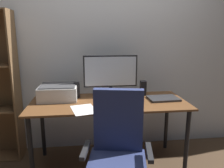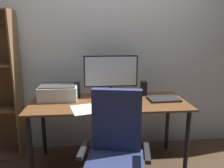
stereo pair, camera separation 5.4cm
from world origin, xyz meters
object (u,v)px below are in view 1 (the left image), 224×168
(monitor, at_px, (110,73))
(keyboard, at_px, (113,106))
(laptop, at_px, (163,98))
(desk, at_px, (109,109))
(printer, at_px, (58,92))
(office_chair, at_px, (117,161))
(speaker_left, at_px, (77,90))
(coffee_mug, at_px, (120,97))
(mouse, at_px, (134,104))
(speaker_right, at_px, (143,88))

(monitor, bearing_deg, keyboard, -92.97)
(keyboard, distance_m, laptop, 0.60)
(monitor, bearing_deg, desk, -101.17)
(printer, bearing_deg, office_chair, -56.95)
(monitor, relative_size, office_chair, 0.60)
(desk, distance_m, monitor, 0.41)
(office_chair, bearing_deg, keyboard, 98.21)
(monitor, xyz_separation_m, speaker_left, (-0.38, -0.01, -0.18))
(desk, bearing_deg, monitor, 78.83)
(office_chair, bearing_deg, monitor, 98.09)
(desk, xyz_separation_m, monitor, (0.04, 0.20, 0.35))
(keyboard, bearing_deg, laptop, 15.62)
(monitor, height_order, coffee_mug, monitor)
(monitor, height_order, office_chair, monitor)
(mouse, relative_size, printer, 0.24)
(mouse, height_order, coffee_mug, coffee_mug)
(keyboard, xyz_separation_m, laptop, (0.58, 0.19, 0.00))
(monitor, relative_size, printer, 1.50)
(coffee_mug, bearing_deg, printer, 164.34)
(monitor, xyz_separation_m, laptop, (0.56, -0.20, -0.26))
(coffee_mug, bearing_deg, laptop, 5.08)
(desk, relative_size, speaker_left, 9.62)
(keyboard, xyz_separation_m, speaker_right, (0.40, 0.38, 0.08))
(monitor, xyz_separation_m, office_chair, (-0.04, -0.88, -0.55))
(speaker_left, bearing_deg, monitor, 1.19)
(keyboard, height_order, speaker_right, speaker_right)
(coffee_mug, bearing_deg, speaker_right, 37.72)
(desk, distance_m, office_chair, 0.70)
(mouse, distance_m, speaker_left, 0.68)
(mouse, height_order, speaker_right, speaker_right)
(speaker_left, bearing_deg, speaker_right, 0.00)
(coffee_mug, relative_size, office_chair, 0.11)
(coffee_mug, relative_size, speaker_right, 0.63)
(monitor, distance_m, printer, 0.61)
(monitor, relative_size, coffee_mug, 5.61)
(desk, distance_m, printer, 0.58)
(coffee_mug, xyz_separation_m, office_chair, (-0.12, -0.64, -0.33))
(desk, bearing_deg, printer, 164.75)
(desk, xyz_separation_m, printer, (-0.54, 0.15, 0.16))
(coffee_mug, distance_m, speaker_right, 0.38)
(desk, height_order, mouse, mouse)
(monitor, height_order, speaker_left, monitor)
(desk, bearing_deg, coffee_mug, -17.51)
(mouse, bearing_deg, speaker_left, 147.97)
(speaker_left, xyz_separation_m, speaker_right, (0.76, 0.00, 0.00))
(desk, relative_size, printer, 4.09)
(coffee_mug, bearing_deg, desk, 162.49)
(speaker_right, xyz_separation_m, office_chair, (-0.42, -0.87, -0.37))
(coffee_mug, bearing_deg, office_chair, -100.72)
(keyboard, distance_m, speaker_left, 0.53)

